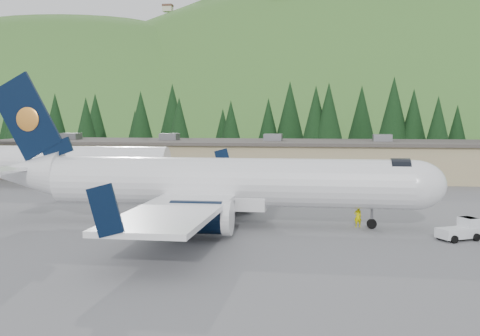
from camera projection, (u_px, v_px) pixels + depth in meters
name	position (u px, v px, depth m)	size (l,w,h in m)	color
ground	(229.00, 225.00, 47.47)	(600.00, 600.00, 0.00)	#57575B
airliner	(215.00, 184.00, 47.35)	(36.62, 34.31, 12.20)	white
second_airliner	(55.00, 160.00, 72.49)	(27.50, 11.00, 10.05)	white
baggage_tug_a	(461.00, 230.00, 41.65)	(3.19, 2.73, 1.52)	silver
terminal_building	(238.00, 158.00, 85.43)	(71.00, 17.00, 6.10)	tan
ramp_worker	(358.00, 217.00, 46.37)	(0.61, 0.40, 1.66)	#E6DC00
tree_line	(275.00, 122.00, 106.62)	(111.91, 18.73, 14.19)	black
hills	(436.00, 335.00, 251.23)	(614.00, 330.00, 300.00)	#3B5E20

